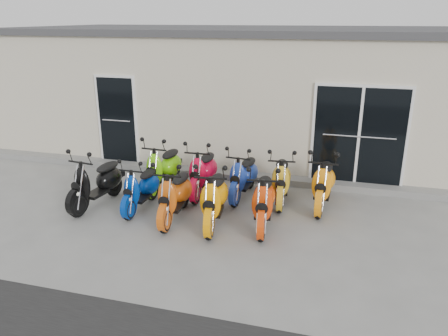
{
  "coord_description": "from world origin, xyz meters",
  "views": [
    {
      "loc": [
        2.22,
        -7.43,
        3.65
      ],
      "look_at": [
        0.0,
        0.6,
        0.75
      ],
      "focal_mm": 35.0,
      "sensor_mm": 36.0,
      "label": 1
    }
  ],
  "objects_px": {
    "scooter_front_blue": "(141,182)",
    "scooter_back_blue": "(244,170)",
    "scooter_front_red": "(264,193)",
    "scooter_front_black": "(96,176)",
    "scooter_front_orange_a": "(175,188)",
    "scooter_back_extra": "(324,176)",
    "scooter_back_green": "(163,162)",
    "scooter_front_orange_b": "(214,191)",
    "scooter_back_yellow": "(281,173)",
    "scooter_back_red": "(203,166)"
  },
  "relations": [
    {
      "from": "scooter_front_red",
      "to": "scooter_back_extra",
      "type": "distance_m",
      "value": 1.53
    },
    {
      "from": "scooter_back_green",
      "to": "scooter_back_yellow",
      "type": "relative_size",
      "value": 1.05
    },
    {
      "from": "scooter_front_orange_a",
      "to": "scooter_front_red",
      "type": "height_order",
      "value": "scooter_front_red"
    },
    {
      "from": "scooter_front_orange_a",
      "to": "scooter_back_blue",
      "type": "relative_size",
      "value": 1.03
    },
    {
      "from": "scooter_front_red",
      "to": "scooter_front_black",
      "type": "bearing_deg",
      "value": 172.49
    },
    {
      "from": "scooter_front_orange_a",
      "to": "scooter_front_orange_b",
      "type": "bearing_deg",
      "value": -3.01
    },
    {
      "from": "scooter_front_orange_b",
      "to": "scooter_back_blue",
      "type": "xyz_separation_m",
      "value": [
        0.23,
        1.39,
        -0.05
      ]
    },
    {
      "from": "scooter_back_blue",
      "to": "scooter_back_extra",
      "type": "distance_m",
      "value": 1.65
    },
    {
      "from": "scooter_back_green",
      "to": "scooter_back_extra",
      "type": "bearing_deg",
      "value": 2.59
    },
    {
      "from": "scooter_back_red",
      "to": "scooter_front_red",
      "type": "bearing_deg",
      "value": -39.9
    },
    {
      "from": "scooter_front_orange_b",
      "to": "scooter_back_yellow",
      "type": "xyz_separation_m",
      "value": [
        1.02,
        1.37,
        -0.03
      ]
    },
    {
      "from": "scooter_back_green",
      "to": "scooter_front_red",
      "type": "bearing_deg",
      "value": -22.98
    },
    {
      "from": "scooter_back_yellow",
      "to": "scooter_back_extra",
      "type": "height_order",
      "value": "scooter_back_extra"
    },
    {
      "from": "scooter_front_black",
      "to": "scooter_front_orange_a",
      "type": "height_order",
      "value": "scooter_front_black"
    },
    {
      "from": "scooter_back_yellow",
      "to": "scooter_front_black",
      "type": "bearing_deg",
      "value": -167.9
    },
    {
      "from": "scooter_back_green",
      "to": "scooter_back_red",
      "type": "height_order",
      "value": "scooter_back_green"
    },
    {
      "from": "scooter_front_orange_a",
      "to": "scooter_back_green",
      "type": "height_order",
      "value": "scooter_back_green"
    },
    {
      "from": "scooter_front_black",
      "to": "scooter_back_extra",
      "type": "height_order",
      "value": "scooter_back_extra"
    },
    {
      "from": "scooter_front_blue",
      "to": "scooter_back_yellow",
      "type": "bearing_deg",
      "value": 24.57
    },
    {
      "from": "scooter_front_blue",
      "to": "scooter_back_green",
      "type": "distance_m",
      "value": 1.08
    },
    {
      "from": "scooter_back_green",
      "to": "scooter_front_orange_b",
      "type": "bearing_deg",
      "value": -37.8
    },
    {
      "from": "scooter_front_blue",
      "to": "scooter_front_orange_b",
      "type": "relative_size",
      "value": 0.87
    },
    {
      "from": "scooter_front_black",
      "to": "scooter_front_red",
      "type": "bearing_deg",
      "value": 7.41
    },
    {
      "from": "scooter_back_extra",
      "to": "scooter_back_yellow",
      "type": "bearing_deg",
      "value": 179.82
    },
    {
      "from": "scooter_front_orange_b",
      "to": "scooter_back_yellow",
      "type": "bearing_deg",
      "value": 45.24
    },
    {
      "from": "scooter_front_orange_b",
      "to": "scooter_front_red",
      "type": "xyz_separation_m",
      "value": [
        0.88,
        0.16,
        -0.01
      ]
    },
    {
      "from": "scooter_front_black",
      "to": "scooter_front_blue",
      "type": "height_order",
      "value": "scooter_front_black"
    },
    {
      "from": "scooter_front_blue",
      "to": "scooter_front_orange_b",
      "type": "bearing_deg",
      "value": -7.67
    },
    {
      "from": "scooter_front_red",
      "to": "scooter_back_extra",
      "type": "xyz_separation_m",
      "value": [
        0.99,
        1.17,
        0.01
      ]
    },
    {
      "from": "scooter_back_green",
      "to": "scooter_back_yellow",
      "type": "xyz_separation_m",
      "value": [
        2.59,
        0.04,
        -0.03
      ]
    },
    {
      "from": "scooter_back_red",
      "to": "scooter_back_blue",
      "type": "bearing_deg",
      "value": 0.59
    },
    {
      "from": "scooter_front_orange_a",
      "to": "scooter_back_blue",
      "type": "bearing_deg",
      "value": 51.41
    },
    {
      "from": "scooter_front_red",
      "to": "scooter_back_green",
      "type": "xyz_separation_m",
      "value": [
        -2.44,
        1.17,
        0.01
      ]
    },
    {
      "from": "scooter_front_blue",
      "to": "scooter_back_green",
      "type": "bearing_deg",
      "value": 90.21
    },
    {
      "from": "scooter_back_blue",
      "to": "scooter_front_black",
      "type": "bearing_deg",
      "value": -151.47
    },
    {
      "from": "scooter_back_yellow",
      "to": "scooter_back_extra",
      "type": "bearing_deg",
      "value": -9.37
    },
    {
      "from": "scooter_back_green",
      "to": "scooter_back_blue",
      "type": "relative_size",
      "value": 1.07
    },
    {
      "from": "scooter_front_blue",
      "to": "scooter_back_extra",
      "type": "distance_m",
      "value": 3.62
    },
    {
      "from": "scooter_front_orange_b",
      "to": "scooter_back_extra",
      "type": "relative_size",
      "value": 1.01
    },
    {
      "from": "scooter_front_blue",
      "to": "scooter_front_orange_a",
      "type": "relative_size",
      "value": 0.91
    },
    {
      "from": "scooter_front_blue",
      "to": "scooter_front_red",
      "type": "distance_m",
      "value": 2.47
    },
    {
      "from": "scooter_back_green",
      "to": "scooter_back_red",
      "type": "relative_size",
      "value": 1.02
    },
    {
      "from": "scooter_front_black",
      "to": "scooter_back_blue",
      "type": "bearing_deg",
      "value": 31.52
    },
    {
      "from": "scooter_front_red",
      "to": "scooter_back_red",
      "type": "distance_m",
      "value": 1.94
    },
    {
      "from": "scooter_back_extra",
      "to": "scooter_front_red",
      "type": "bearing_deg",
      "value": -127.75
    },
    {
      "from": "scooter_front_orange_a",
      "to": "scooter_back_green",
      "type": "xyz_separation_m",
      "value": [
        -0.79,
        1.33,
        0.02
      ]
    },
    {
      "from": "scooter_back_green",
      "to": "scooter_back_blue",
      "type": "height_order",
      "value": "scooter_back_green"
    },
    {
      "from": "scooter_front_orange_b",
      "to": "scooter_back_red",
      "type": "bearing_deg",
      "value": 107.99
    },
    {
      "from": "scooter_front_blue",
      "to": "scooter_back_blue",
      "type": "relative_size",
      "value": 0.94
    },
    {
      "from": "scooter_front_blue",
      "to": "scooter_back_extra",
      "type": "xyz_separation_m",
      "value": [
        3.46,
        1.08,
        0.08
      ]
    }
  ]
}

